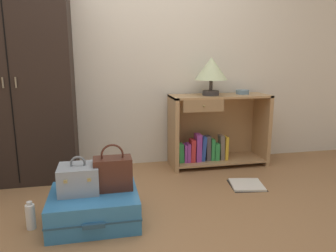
{
  "coord_description": "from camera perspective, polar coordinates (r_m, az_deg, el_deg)",
  "views": [
    {
      "loc": [
        -0.32,
        -1.92,
        1.14
      ],
      "look_at": [
        0.25,
        0.78,
        0.55
      ],
      "focal_mm": 34.22,
      "sensor_mm": 36.0,
      "label": 1
    }
  ],
  "objects": [
    {
      "name": "train_case",
      "position": [
        2.34,
        -15.61,
        -9.0
      ],
      "size": [
        0.27,
        0.25,
        0.26
      ],
      "color": "#8E99A3",
      "rests_on": "suitcase_large"
    },
    {
      "name": "suitcase_large",
      "position": [
        2.39,
        -12.99,
        -13.85
      ],
      "size": [
        0.61,
        0.55,
        0.22
      ],
      "color": "teal",
      "rests_on": "ground_plane"
    },
    {
      "name": "wardrobe",
      "position": [
        3.21,
        -25.42,
        7.33
      ],
      "size": [
        0.98,
        0.47,
        1.88
      ],
      "color": "black",
      "rests_on": "ground_plane"
    },
    {
      "name": "bookshelf",
      "position": [
        3.47,
        8.28,
        -1.01
      ],
      "size": [
        1.04,
        0.39,
        0.76
      ],
      "color": "tan",
      "rests_on": "ground_plane"
    },
    {
      "name": "bowl",
      "position": [
        3.53,
        13.11,
        5.92
      ],
      "size": [
        0.14,
        0.14,
        0.04
      ],
      "primitive_type": "cylinder",
      "color": "slate",
      "rests_on": "bookshelf"
    },
    {
      "name": "back_wall",
      "position": [
        3.44,
        -6.88,
        14.65
      ],
      "size": [
        6.4,
        0.1,
        2.6
      ],
      "primitive_type": "cube",
      "color": "silver",
      "rests_on": "ground_plane"
    },
    {
      "name": "bottle",
      "position": [
        2.43,
        -23.29,
        -14.55
      ],
      "size": [
        0.06,
        0.06,
        0.2
      ],
      "color": "white",
      "rests_on": "ground_plane"
    },
    {
      "name": "table_lamp",
      "position": [
        3.33,
        7.73,
        9.87
      ],
      "size": [
        0.33,
        0.33,
        0.39
      ],
      "color": "#3D3838",
      "rests_on": "bookshelf"
    },
    {
      "name": "open_book_on_floor",
      "position": [
        3.04,
        13.83,
        -10.15
      ],
      "size": [
        0.33,
        0.33,
        0.02
      ],
      "color": "white",
      "rests_on": "ground_plane"
    },
    {
      "name": "handbag",
      "position": [
        2.33,
        -9.79,
        -8.22
      ],
      "size": [
        0.27,
        0.16,
        0.33
      ],
      "color": "#472319",
      "rests_on": "suitcase_large"
    },
    {
      "name": "ground_plane",
      "position": [
        2.25,
        -2.29,
        -18.33
      ],
      "size": [
        9.0,
        9.0,
        0.0
      ],
      "primitive_type": "plane",
      "color": "#9E7047"
    }
  ]
}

